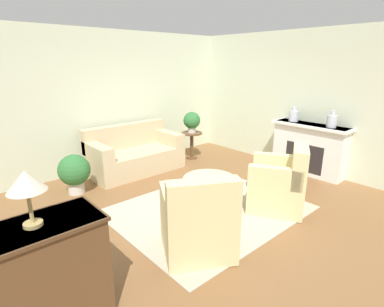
{
  "coord_description": "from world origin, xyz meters",
  "views": [
    {
      "loc": [
        -2.95,
        -2.92,
        2.19
      ],
      "look_at": [
        0.15,
        0.55,
        0.75
      ],
      "focal_mm": 28.0,
      "sensor_mm": 36.0,
      "label": 1
    }
  ],
  "objects_px": {
    "vase_mantel_near": "(294,116)",
    "potted_plant_floor": "(74,172)",
    "side_table": "(192,141)",
    "vase_mantel_far": "(332,121)",
    "armchair_left": "(198,223)",
    "armchair_right": "(280,185)",
    "couch": "(134,155)",
    "dresser": "(42,276)",
    "table_lamp": "(26,183)",
    "ottoman_table": "(209,188)",
    "potted_plant_on_side_table": "(192,121)"
  },
  "relations": [
    {
      "from": "potted_plant_on_side_table",
      "to": "potted_plant_floor",
      "type": "xyz_separation_m",
      "value": [
        -2.8,
        -0.14,
        -0.49
      ]
    },
    {
      "from": "couch",
      "to": "potted_plant_floor",
      "type": "relative_size",
      "value": 2.71
    },
    {
      "from": "ottoman_table",
      "to": "vase_mantel_near",
      "type": "distance_m",
      "value": 2.66
    },
    {
      "from": "armchair_left",
      "to": "side_table",
      "type": "distance_m",
      "value": 3.66
    },
    {
      "from": "vase_mantel_far",
      "to": "potted_plant_floor",
      "type": "height_order",
      "value": "vase_mantel_far"
    },
    {
      "from": "armchair_left",
      "to": "armchair_right",
      "type": "distance_m",
      "value": 1.71
    },
    {
      "from": "potted_plant_on_side_table",
      "to": "vase_mantel_far",
      "type": "bearing_deg",
      "value": -67.91
    },
    {
      "from": "couch",
      "to": "armchair_left",
      "type": "height_order",
      "value": "armchair_left"
    },
    {
      "from": "ottoman_table",
      "to": "side_table",
      "type": "distance_m",
      "value": 2.47
    },
    {
      "from": "vase_mantel_near",
      "to": "potted_plant_on_side_table",
      "type": "xyz_separation_m",
      "value": [
        -1.09,
        1.9,
        -0.25
      ]
    },
    {
      "from": "side_table",
      "to": "vase_mantel_far",
      "type": "relative_size",
      "value": 1.97
    },
    {
      "from": "dresser",
      "to": "table_lamp",
      "type": "xyz_separation_m",
      "value": [
        0.0,
        0.0,
        0.82
      ]
    },
    {
      "from": "armchair_left",
      "to": "vase_mantel_far",
      "type": "bearing_deg",
      "value": 1.74
    },
    {
      "from": "vase_mantel_far",
      "to": "vase_mantel_near",
      "type": "bearing_deg",
      "value": 90.0
    },
    {
      "from": "vase_mantel_far",
      "to": "armchair_right",
      "type": "bearing_deg",
      "value": -176.57
    },
    {
      "from": "couch",
      "to": "vase_mantel_far",
      "type": "height_order",
      "value": "vase_mantel_far"
    },
    {
      "from": "vase_mantel_near",
      "to": "table_lamp",
      "type": "bearing_deg",
      "value": -171.3
    },
    {
      "from": "couch",
      "to": "armchair_left",
      "type": "bearing_deg",
      "value": -107.72
    },
    {
      "from": "vase_mantel_near",
      "to": "vase_mantel_far",
      "type": "height_order",
      "value": "vase_mantel_far"
    },
    {
      "from": "vase_mantel_far",
      "to": "potted_plant_floor",
      "type": "bearing_deg",
      "value": 146.82
    },
    {
      "from": "potted_plant_floor",
      "to": "table_lamp",
      "type": "distance_m",
      "value": 2.98
    },
    {
      "from": "ottoman_table",
      "to": "dresser",
      "type": "relative_size",
      "value": 0.79
    },
    {
      "from": "armchair_right",
      "to": "armchair_left",
      "type": "bearing_deg",
      "value": 180.0
    },
    {
      "from": "armchair_left",
      "to": "armchair_right",
      "type": "xyz_separation_m",
      "value": [
        1.71,
        0.0,
        0.0
      ]
    },
    {
      "from": "vase_mantel_near",
      "to": "table_lamp",
      "type": "xyz_separation_m",
      "value": [
        -5.12,
        -0.78,
        0.19
      ]
    },
    {
      "from": "armchair_left",
      "to": "ottoman_table",
      "type": "relative_size",
      "value": 1.34
    },
    {
      "from": "armchair_left",
      "to": "vase_mantel_near",
      "type": "relative_size",
      "value": 3.54
    },
    {
      "from": "table_lamp",
      "to": "armchair_right",
      "type": "bearing_deg",
      "value": -1.69
    },
    {
      "from": "dresser",
      "to": "table_lamp",
      "type": "height_order",
      "value": "table_lamp"
    },
    {
      "from": "couch",
      "to": "potted_plant_floor",
      "type": "height_order",
      "value": "couch"
    },
    {
      "from": "vase_mantel_near",
      "to": "potted_plant_floor",
      "type": "distance_m",
      "value": 4.33
    },
    {
      "from": "couch",
      "to": "vase_mantel_far",
      "type": "bearing_deg",
      "value": -48.47
    },
    {
      "from": "dresser",
      "to": "side_table",
      "type": "bearing_deg",
      "value": 33.65
    },
    {
      "from": "side_table",
      "to": "potted_plant_floor",
      "type": "distance_m",
      "value": 2.8
    },
    {
      "from": "dresser",
      "to": "vase_mantel_far",
      "type": "bearing_deg",
      "value": 0.07
    },
    {
      "from": "couch",
      "to": "side_table",
      "type": "xyz_separation_m",
      "value": [
        1.44,
        -0.17,
        0.07
      ]
    },
    {
      "from": "dresser",
      "to": "potted_plant_floor",
      "type": "bearing_deg",
      "value": 64.15
    },
    {
      "from": "dresser",
      "to": "potted_plant_on_side_table",
      "type": "height_order",
      "value": "potted_plant_on_side_table"
    },
    {
      "from": "ottoman_table",
      "to": "vase_mantel_near",
      "type": "bearing_deg",
      "value": 2.54
    },
    {
      "from": "vase_mantel_far",
      "to": "ottoman_table",
      "type": "bearing_deg",
      "value": 165.22
    },
    {
      "from": "couch",
      "to": "potted_plant_on_side_table",
      "type": "relative_size",
      "value": 3.92
    },
    {
      "from": "vase_mantel_far",
      "to": "table_lamp",
      "type": "bearing_deg",
      "value": -179.93
    },
    {
      "from": "vase_mantel_near",
      "to": "table_lamp",
      "type": "relative_size",
      "value": 0.67
    },
    {
      "from": "armchair_right",
      "to": "potted_plant_on_side_table",
      "type": "relative_size",
      "value": 2.26
    },
    {
      "from": "armchair_right",
      "to": "ottoman_table",
      "type": "xyz_separation_m",
      "value": [
        -0.76,
        0.77,
        -0.09
      ]
    },
    {
      "from": "armchair_left",
      "to": "table_lamp",
      "type": "height_order",
      "value": "table_lamp"
    },
    {
      "from": "side_table",
      "to": "vase_mantel_far",
      "type": "xyz_separation_m",
      "value": [
        1.09,
        -2.68,
        0.72
      ]
    },
    {
      "from": "ottoman_table",
      "to": "potted_plant_floor",
      "type": "distance_m",
      "value": 2.32
    },
    {
      "from": "potted_plant_floor",
      "to": "table_lamp",
      "type": "xyz_separation_m",
      "value": [
        -1.23,
        -2.55,
        0.93
      ]
    },
    {
      "from": "couch",
      "to": "table_lamp",
      "type": "height_order",
      "value": "table_lamp"
    }
  ]
}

